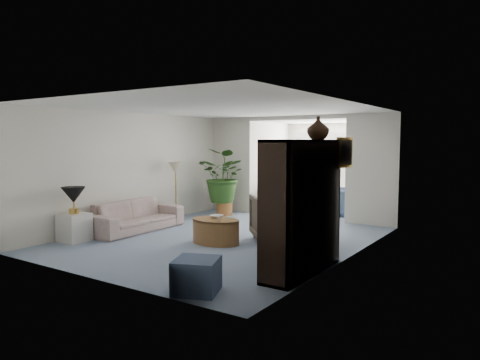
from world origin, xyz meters
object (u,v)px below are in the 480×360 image
Objects in this scene: coffee_table at (216,231)px; coffee_bowl at (217,217)px; entertainment_cabinet at (302,207)px; coffee_cup at (219,218)px; sunroom_chair_blue at (338,201)px; end_table at (74,227)px; sofa at (136,216)px; framed_picture at (346,153)px; side_table_dark at (319,226)px; wingback_chair at (278,218)px; cabinet_urn at (318,128)px; table_lamp at (73,195)px; sunroom_table at (322,200)px; floor_lamp at (175,168)px; sunroom_chair_maroon at (286,196)px; ottoman at (197,276)px; plant_pot at (224,209)px.

coffee_bowl reaches higher than coffee_table.
coffee_cup is at bearing 160.59° from entertainment_cabinet.
sunroom_chair_blue is (0.71, 4.23, -0.12)m from coffee_bowl.
sofa is at bearing 81.57° from end_table.
sofa is 9.13× the size of coffee_bowl.
framed_picture is 0.80× the size of side_table_dark.
cabinet_urn is (1.29, -1.11, 1.63)m from wingback_chair.
coffee_bowl is at bearing 169.61° from cabinet_urn.
sunroom_table is at bearing 71.05° from table_lamp.
cabinet_urn is at bearing -21.81° from floor_lamp.
coffee_cup is 0.10× the size of wingback_chair.
table_lamp is at bearing -8.00° from wingback_chair.
coffee_cup is 2.55m from cabinet_urn.
sunroom_chair_maroon is at bearing -135.00° from sunroom_table.
table_lamp is 3.84m from wingback_chair.
coffee_bowl is at bearing 32.80° from table_lamp.
sunroom_chair_maroon is at bearing 126.62° from side_table_dark.
table_lamp is at bearing 0.00° from end_table.
ottoman is at bearing -14.34° from table_lamp.
sunroom_chair_blue is (-1.48, 4.63, -1.72)m from cabinet_urn.
coffee_bowl is (2.24, -1.37, -0.77)m from floor_lamp.
side_table_dark is 4.30m from sunroom_table.
entertainment_cabinet reaches higher than wingback_chair.
coffee_bowl is at bearing -89.51° from sunroom_table.
floor_lamp reaches higher than coffee_table.
side_table_dark is at bearing -67.51° from sunroom_table.
framed_picture is 1.31m from entertainment_cabinet.
coffee_bowl is at bearing 116.57° from coffee_table.
plant_pot is (0.35, 2.70, -0.16)m from sofa.
sofa is at bearing 169.29° from entertainment_cabinet.
sofa is at bearing -111.56° from sunroom_table.
table_lamp is at bearing 169.88° from sofa.
framed_picture is 2.80m from coffee_table.
sunroom_chair_blue is at bearing 34.09° from plant_pot.
table_lamp reaches higher than ottoman.
side_table_dark is (3.85, 2.46, 0.05)m from end_table.
wingback_chair is at bearing 159.60° from framed_picture.
coffee_cup is 0.15× the size of side_table_dark.
wingback_chair is 4.38m from sunroom_table.
plant_pot is at bearing 82.22° from table_lamp.
ottoman is at bearing -57.60° from plant_pot.
floor_lamp is at bearing -113.89° from plant_pot.
coffee_cup is 0.18× the size of ottoman.
coffee_table is 4.41m from sunroom_chair_maroon.
floor_lamp is 0.90× the size of plant_pot.
sunroom_chair_maroon is 1.69× the size of sunroom_table.
floor_lamp is at bearing 147.28° from coffee_table.
coffee_bowl is 1.90m from side_table_dark.
entertainment_cabinet is 1.23m from cabinet_urn.
sunroom_chair_blue is at bearing 92.59° from sunroom_chair_maroon.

